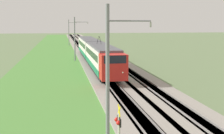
{
  "coord_description": "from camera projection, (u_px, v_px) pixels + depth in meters",
  "views": [
    {
      "loc": [
        -11.69,
        5.44,
        6.99
      ],
      "look_at": [
        21.32,
        0.0,
        2.22
      ],
      "focal_mm": 50.0,
      "sensor_mm": 36.0,
      "label": 1
    }
  ],
  "objects": [
    {
      "name": "catenary_mast_mid",
      "position": [
        75.0,
        39.0,
        55.88
      ],
      "size": [
        0.22,
        2.56,
        8.0
      ],
      "color": "slate",
      "rests_on": "ground"
    },
    {
      "name": "ballast_adjacent",
      "position": [
        108.0,
        57.0,
        62.73
      ],
      "size": [
        240.0,
        4.4,
        0.3
      ],
      "color": "gray",
      "rests_on": "ground"
    },
    {
      "name": "ballast_main",
      "position": [
        89.0,
        57.0,
        62.11
      ],
      "size": [
        240.0,
        4.4,
        0.3
      ],
      "color": "gray",
      "rests_on": "ground"
    },
    {
      "name": "catenary_mast_far",
      "position": [
        69.0,
        32.0,
        94.67
      ],
      "size": [
        0.22,
        2.56,
        7.94
      ],
      "color": "slate",
      "rests_on": "ground"
    },
    {
      "name": "catenary_mast_near",
      "position": [
        109.0,
        75.0,
        17.1
      ],
      "size": [
        0.22,
        2.56,
        7.99
      ],
      "color": "slate",
      "rests_on": "ground"
    },
    {
      "name": "track_adjacent",
      "position": [
        108.0,
        57.0,
        62.73
      ],
      "size": [
        240.0,
        1.57,
        0.45
      ],
      "color": "#4C4238",
      "rests_on": "ground"
    },
    {
      "name": "passenger_train",
      "position": [
        94.0,
        51.0,
        51.43
      ],
      "size": [
        39.65,
        2.91,
        5.06
      ],
      "rotation": [
        0.0,
        0.0,
        3.14
      ],
      "color": "red",
      "rests_on": "ground"
    },
    {
      "name": "grass_verge",
      "position": [
        54.0,
        58.0,
        61.04
      ],
      "size": [
        240.0,
        12.26,
        0.12
      ],
      "color": "#4C8438",
      "rests_on": "ground"
    },
    {
      "name": "track_main",
      "position": [
        89.0,
        57.0,
        62.1
      ],
      "size": [
        240.0,
        1.57,
        0.45
      ],
      "color": "#4C4238",
      "rests_on": "ground"
    }
  ]
}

